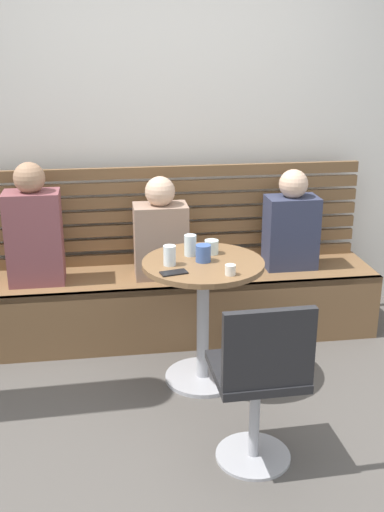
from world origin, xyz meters
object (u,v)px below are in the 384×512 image
object	(u,v)px
cafe_table	(203,298)
cup_glass_short	(212,247)
cup_mug_blue	(203,253)
booth_bench	(173,304)
cup_espresso_small	(230,270)
cup_glass_tall	(190,245)
phone_on_table	(174,273)
person_child_left	(161,233)
person_child_middle	(291,225)
white_chair	(260,379)
person_adult	(34,230)
cup_water_clear	(170,255)

from	to	relation	value
cafe_table	cup_glass_short	distance (m)	0.30
cup_mug_blue	cup_glass_short	bearing A→B (deg)	60.72
booth_bench	cup_espresso_small	bearing A→B (deg)	-75.74
cup_mug_blue	cup_glass_tall	xyz separation A→B (m)	(-0.06, 0.11, 0.01)
phone_on_table	cup_espresso_small	bearing A→B (deg)	-115.18
person_child_left	cup_glass_short	size ratio (longest dim) A/B	8.21
person_child_middle	phone_on_table	bearing A→B (deg)	-137.96
cup_glass_tall	cup_mug_blue	bearing A→B (deg)	-63.30
white_chair	person_adult	bearing A→B (deg)	127.85
cup_glass_short	phone_on_table	size ratio (longest dim) A/B	0.57
phone_on_table	cup_glass_short	bearing A→B (deg)	-54.49
cup_glass_tall	phone_on_table	bearing A→B (deg)	-114.98
cafe_table	white_chair	size ratio (longest dim) A/B	0.87
person_child_middle	cup_espresso_small	size ratio (longest dim) A/B	11.90
cup_glass_short	person_adult	bearing A→B (deg)	155.68
booth_bench	person_child_middle	distance (m)	0.95
person_child_middle	cup_glass_short	xyz separation A→B (m)	(-0.63, -0.51, 0.04)
cafe_table	cup_espresso_small	distance (m)	0.35
cup_mug_blue	booth_bench	bearing A→B (deg)	99.76
booth_bench	cup_mug_blue	distance (m)	0.84
person_adult	cup_water_clear	bearing A→B (deg)	-38.67
cafe_table	white_chair	distance (m)	0.83
cup_mug_blue	phone_on_table	xyz separation A→B (m)	(-0.18, -0.16, -0.04)
booth_bench	person_adult	xyz separation A→B (m)	(-0.86, -0.02, 0.56)
phone_on_table	cup_glass_tall	bearing A→B (deg)	-37.97
cup_mug_blue	cup_water_clear	world-z (taller)	cup_water_clear
person_adult	person_child_left	xyz separation A→B (m)	(0.79, 0.00, -0.05)
cafe_table	person_child_middle	xyz separation A→B (m)	(0.70, 0.63, 0.22)
cafe_table	cup_espresso_small	bearing A→B (deg)	-64.64
cafe_table	person_adult	size ratio (longest dim) A/B	0.96
cup_espresso_small	cup_mug_blue	bearing A→B (deg)	115.54
person_child_left	person_child_middle	world-z (taller)	person_child_middle
cup_espresso_small	phone_on_table	world-z (taller)	cup_espresso_small
person_adult	cup_water_clear	world-z (taller)	person_adult
person_adult	cup_glass_tall	distance (m)	1.03
white_chair	person_child_middle	size ratio (longest dim) A/B	1.28
white_chair	cup_espresso_small	bearing A→B (deg)	91.86
person_adult	cup_water_clear	xyz separation A→B (m)	(0.77, -0.62, 0.01)
cup_water_clear	phone_on_table	distance (m)	0.14
person_adult	cup_mug_blue	bearing A→B (deg)	-31.44
cup_glass_short	phone_on_table	bearing A→B (deg)	-131.51
phone_on_table	cup_water_clear	bearing A→B (deg)	-9.74
cafe_table	phone_on_table	size ratio (longest dim) A/B	5.29
cafe_table	cup_mug_blue	xyz separation A→B (m)	(-0.00, -0.00, 0.27)
cup_glass_short	white_chair	bearing A→B (deg)	-86.51
booth_bench	cup_espresso_small	world-z (taller)	cup_espresso_small
white_chair	person_child_left	xyz separation A→B (m)	(-0.30, 1.41, 0.27)
cafe_table	person_child_middle	world-z (taller)	person_child_middle
booth_bench	phone_on_table	distance (m)	0.93
white_chair	cup_glass_short	distance (m)	0.99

